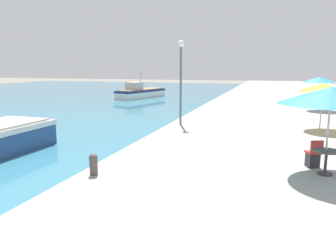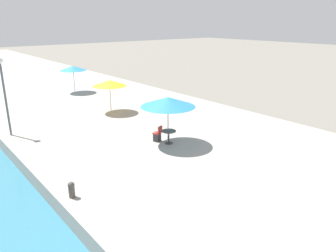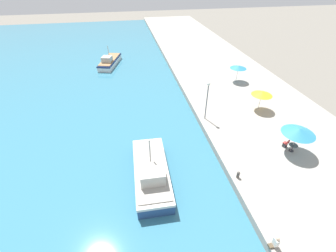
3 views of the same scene
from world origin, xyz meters
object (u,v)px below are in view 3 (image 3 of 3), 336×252
Objects in this scene: lamppost at (207,95)px; cafe_chair_left at (285,144)px; cafe_table at (293,147)px; person_at_quay at (275,242)px; cafe_umbrella_striped at (238,67)px; cafe_umbrella_white at (262,93)px; cafe_umbrella_pink at (299,131)px; fishing_boat_near at (151,172)px; mooring_bollard at (238,175)px; fishing_boat_mid at (110,61)px.

cafe_chair_left is at bearing -45.89° from lamppost.
person_at_quay reaches higher than cafe_table.
cafe_table is at bearing -95.85° from cafe_umbrella_striped.
cafe_chair_left is at bearing -97.10° from cafe_umbrella_striped.
lamppost is (-7.20, -0.78, 0.94)m from cafe_umbrella_white.
lamppost is (-6.39, 6.94, 0.74)m from cafe_umbrella_pink.
cafe_table is 0.75m from cafe_chair_left.
fishing_boat_near is 7.34m from mooring_bollard.
cafe_umbrella_striped is (1.65, 15.96, -0.11)m from cafe_umbrella_pink.
cafe_umbrella_pink is at bearing -96.03° from cafe_umbrella_white.
person_at_quay is (10.91, -36.48, 0.46)m from fishing_boat_mid.
cafe_umbrella_pink reaches higher than cafe_chair_left.
lamppost is at bearing 89.04° from mooring_bollard.
person_at_quay is (-7.58, -15.65, -1.72)m from cafe_umbrella_white.
fishing_boat_near is 16.67m from cafe_umbrella_white.
cafe_umbrella_white is (0.81, 7.71, -0.20)m from cafe_umbrella_pink.
cafe_umbrella_striped reaches higher than mooring_bollard.
mooring_bollard is at bearing -53.98° from fishing_boat_mid.
fishing_boat_mid is 38.08m from person_at_quay.
cafe_umbrella_pink reaches higher than mooring_bollard.
person_at_quay is at bearing -92.26° from mooring_bollard.
mooring_bollard is at bearing -162.08° from cafe_table.
cafe_table is at bearing -47.54° from lamppost.
cafe_umbrella_white is (18.50, -20.83, 2.18)m from fishing_boat_mid.
fishing_boat_near is 29.16m from fishing_boat_mid.
cafe_umbrella_pink is 0.65× the size of lamppost.
mooring_bollard is (-6.54, -2.17, -2.01)m from cafe_umbrella_pink.
cafe_table is at bearing 49.31° from person_at_quay.
person_at_quay is at bearing -91.47° from lamppost.
cafe_umbrella_pink is 1.82m from cafe_table.
lamppost reaches higher than cafe_table.
fishing_boat_near reaches higher than cafe_umbrella_striped.
cafe_table is at bearing 17.92° from mooring_bollard.
cafe_umbrella_white reaches higher than person_at_quay.
cafe_umbrella_white is at bearing 64.14° from person_at_quay.
mooring_bollard is 9.52m from lamppost.
cafe_umbrella_white is 3.06× the size of cafe_table.
fishing_boat_mid is 2.69× the size of cafe_umbrella_pink.
cafe_umbrella_pink is 10.61m from person_at_quay.
cafe_umbrella_striped is (0.83, 8.25, 0.09)m from cafe_umbrella_white.
cafe_umbrella_white is 3.74× the size of mooring_bollard.
mooring_bollard is at bearing -114.31° from cafe_umbrella_striped.
cafe_table is 0.18× the size of lamppost.
fishing_boat_near reaches higher than mooring_bollard.
person_at_quay is (6.88, -7.60, 0.31)m from fishing_boat_near.
mooring_bollard is (11.14, -30.72, 0.37)m from fishing_boat_mid.
person_at_quay is at bearing -57.26° from fishing_boat_mid.
cafe_umbrella_striped is 12.11m from lamppost.
cafe_umbrella_striped is (19.33, -12.59, 2.27)m from fishing_boat_mid.
cafe_chair_left is (-1.08, -7.10, -1.83)m from cafe_umbrella_white.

